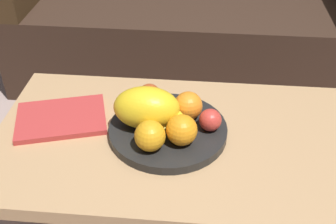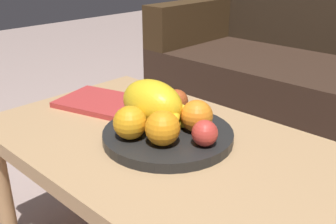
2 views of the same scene
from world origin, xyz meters
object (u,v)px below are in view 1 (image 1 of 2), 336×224
at_px(couch, 188,14).
at_px(orange_back, 150,136).
at_px(melon_large_front, 147,108).
at_px(magazine, 61,118).
at_px(orange_left, 188,106).
at_px(coffee_table, 179,151).
at_px(apple_left, 149,95).
at_px(apple_front, 210,120).
at_px(banana_bunch, 164,111).
at_px(orange_front, 182,130).
at_px(fruit_bowl, 168,130).

bearing_deg(couch, orange_back, -91.73).
bearing_deg(melon_large_front, magazine, 173.45).
relative_size(orange_left, orange_back, 1.00).
xyz_separation_m(coffee_table, apple_left, (-0.09, 0.11, 0.11)).
bearing_deg(apple_front, coffee_table, -171.53).
distance_m(couch, banana_bunch, 1.09).
relative_size(melon_large_front, magazine, 0.71).
height_order(melon_large_front, orange_front, melon_large_front).
relative_size(apple_front, apple_left, 0.92).
bearing_deg(orange_back, coffee_table, 49.62).
bearing_deg(magazine, orange_front, -31.14).
bearing_deg(apple_left, melon_large_front, -86.50).
relative_size(coffee_table, banana_bunch, 5.99).
xyz_separation_m(fruit_bowl, melon_large_front, (-0.06, 0.00, 0.07)).
bearing_deg(banana_bunch, magazine, -179.97).
bearing_deg(apple_front, orange_left, 143.13).
bearing_deg(fruit_bowl, couch, 90.04).
relative_size(coffee_table, apple_front, 16.79).
bearing_deg(orange_left, banana_bunch, -166.21).
bearing_deg(orange_left, fruit_bowl, -136.99).
xyz_separation_m(fruit_bowl, orange_front, (0.04, -0.06, 0.05)).
distance_m(orange_left, apple_front, 0.08).
relative_size(couch, magazine, 6.80).
bearing_deg(melon_large_front, coffee_table, -8.70).
relative_size(melon_large_front, apple_left, 2.70).
bearing_deg(melon_large_front, fruit_bowl, -2.64).
distance_m(orange_left, apple_left, 0.13).
relative_size(orange_front, orange_back, 1.02).
distance_m(melon_large_front, orange_front, 0.12).
bearing_deg(fruit_bowl, orange_front, -56.21).
bearing_deg(coffee_table, apple_front, 8.47).
bearing_deg(banana_bunch, couch, 89.31).
xyz_separation_m(couch, melon_large_front, (-0.06, -1.11, 0.21)).
height_order(orange_left, apple_left, orange_left).
relative_size(coffee_table, couch, 0.60).
bearing_deg(coffee_table, apple_left, 130.46).
relative_size(coffee_table, apple_left, 15.52).
bearing_deg(couch, melon_large_front, -92.94).
xyz_separation_m(couch, apple_front, (0.11, -1.11, 0.18)).
bearing_deg(magazine, apple_front, -20.47).
height_order(coffee_table, banana_bunch, banana_bunch).
bearing_deg(orange_front, orange_back, -159.09).
bearing_deg(fruit_bowl, banana_bunch, 113.18).
distance_m(coffee_table, melon_large_front, 0.16).
bearing_deg(apple_front, orange_back, -148.51).
relative_size(apple_front, banana_bunch, 0.36).
bearing_deg(banana_bunch, fruit_bowl, -66.82).
distance_m(melon_large_front, orange_back, 0.10).
bearing_deg(orange_back, banana_bunch, 79.24).
distance_m(coffee_table, orange_back, 0.16).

